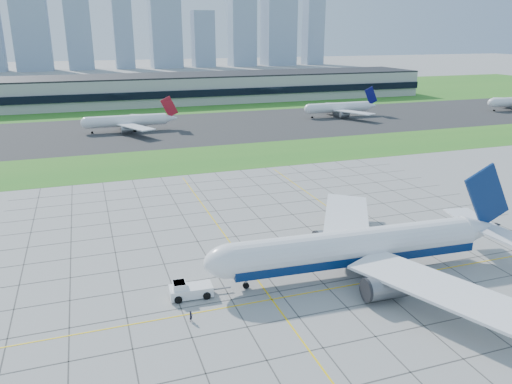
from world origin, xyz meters
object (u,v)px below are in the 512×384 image
distant_jet_1 (128,121)px  pushback_tug (189,290)px  crew_near (191,316)px  distant_jet_2 (340,107)px  airliner (358,247)px

distant_jet_1 → pushback_tug: bearing=-91.7°
pushback_tug → crew_near: size_ratio=5.87×
crew_near → distant_jet_2: (106.86, 155.18, 3.64)m
airliner → pushback_tug: airliner is taller
airliner → distant_jet_2: airliner is taller
distant_jet_1 → distant_jet_2: same height
pushback_tug → distant_jet_1: bearing=91.4°
airliner → crew_near: size_ratio=34.19×
airliner → crew_near: 31.08m
airliner → pushback_tug: size_ratio=5.83×
distant_jet_1 → crew_near: bearing=-92.1°
pushback_tug → distant_jet_2: (105.70, 148.11, 3.27)m
distant_jet_1 → distant_jet_2: 101.52m
pushback_tug → airliner: bearing=0.2°
distant_jet_2 → distant_jet_1: bearing=-177.1°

